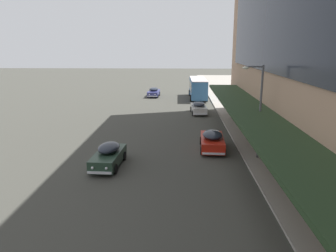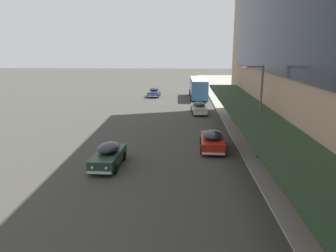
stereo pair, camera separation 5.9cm
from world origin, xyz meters
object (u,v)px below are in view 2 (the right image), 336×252
(sedan_lead_near, at_px, (212,140))
(street_lamp, at_px, (258,105))
(transit_bus_kerbside_front, at_px, (198,87))
(sedan_oncoming_front, at_px, (108,155))
(sedan_lead_mid, at_px, (154,92))
(sedan_second_mid, at_px, (199,108))

(sedan_lead_near, bearing_deg, street_lamp, -36.64)
(transit_bus_kerbside_front, xyz_separation_m, sedan_oncoming_front, (-7.75, -30.50, -1.05))
(sedan_oncoming_front, bearing_deg, sedan_lead_near, 27.68)
(transit_bus_kerbside_front, height_order, sedan_oncoming_front, transit_bus_kerbside_front)
(transit_bus_kerbside_front, bearing_deg, sedan_oncoming_front, -104.26)
(sedan_lead_near, distance_m, sedan_oncoming_front, 8.51)
(sedan_lead_mid, distance_m, sedan_second_mid, 15.36)
(transit_bus_kerbside_front, distance_m, sedan_lead_mid, 7.47)
(sedan_second_mid, bearing_deg, street_lamp, -79.03)
(sedan_second_mid, bearing_deg, sedan_lead_mid, 115.67)
(sedan_second_mid, distance_m, sedan_lead_near, 14.51)
(sedan_lead_near, relative_size, street_lamp, 0.68)
(street_lamp, bearing_deg, sedan_second_mid, 100.97)
(transit_bus_kerbside_front, bearing_deg, sedan_second_mid, -92.47)
(sedan_lead_near, height_order, sedan_oncoming_front, sedan_lead_near)
(sedan_lead_mid, bearing_deg, transit_bus_kerbside_front, -14.07)
(sedan_second_mid, relative_size, sedan_oncoming_front, 0.99)
(sedan_second_mid, xyz_separation_m, street_lamp, (3.23, -16.69, 3.31))
(sedan_lead_mid, xyz_separation_m, sedan_lead_near, (6.95, -28.35, 0.05))
(transit_bus_kerbside_front, xyz_separation_m, sedan_second_mid, (-0.52, -12.05, -1.07))
(transit_bus_kerbside_front, height_order, sedan_second_mid, transit_bus_kerbside_front)
(transit_bus_kerbside_front, relative_size, sedan_lead_near, 2.04)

